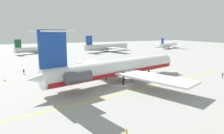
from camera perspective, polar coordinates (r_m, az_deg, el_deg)
name	(u,v)px	position (r m, az deg, el deg)	size (l,w,h in m)	color
ground	(125,85)	(48.58, 3.68, -5.31)	(356.46, 356.46, 0.00)	#9E9E99
main_jetliner	(115,68)	(50.80, 0.74, -0.35)	(45.33, 40.59, 13.42)	white
airliner_mid_left	(40,49)	(125.73, -20.22, 4.93)	(27.39, 27.52, 8.45)	silver
airliner_mid_right	(108,47)	(128.69, -1.06, 5.92)	(33.87, 33.84, 10.23)	silver
airliner_far_right	(169,45)	(159.02, 16.17, 6.13)	(25.09, 25.33, 7.91)	white
ground_crew_near_nose	(126,133)	(24.87, 4.21, -18.58)	(0.28, 0.45, 1.77)	black
ground_crew_near_tail	(24,71)	(65.79, -24.15, -1.07)	(0.43, 0.27, 1.71)	black
ground_crew_portside	(223,75)	(63.41, 29.37, -1.94)	(0.26, 0.39, 1.65)	black
safety_cone_nose	(5,80)	(59.55, -28.56, -3.36)	(0.40, 0.40, 0.55)	#EA590F
taxiway_centreline	(136,90)	(44.83, 6.92, -6.72)	(93.25, 0.36, 0.01)	gold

